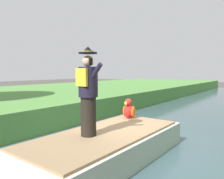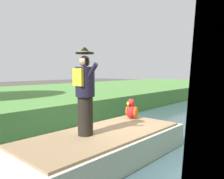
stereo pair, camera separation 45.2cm
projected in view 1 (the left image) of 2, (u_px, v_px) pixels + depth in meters
name	position (u px, v px, depth m)	size (l,w,h in m)	color
ground_plane	(127.00, 152.00, 5.68)	(80.00, 80.00, 0.00)	#4C4742
canal_water	(127.00, 150.00, 5.67)	(5.39, 48.00, 0.10)	#3D565B
boat	(106.00, 146.00, 4.96)	(1.83, 4.21, 0.61)	silver
person_pirate	(88.00, 92.00, 4.61)	(0.61, 0.42, 1.85)	black
parrot_plush	(129.00, 110.00, 6.39)	(0.36, 0.35, 0.57)	red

